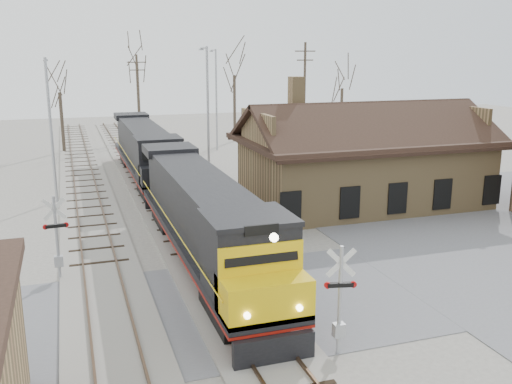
% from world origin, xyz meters
% --- Properties ---
extents(ground, '(140.00, 140.00, 0.00)m').
position_xyz_m(ground, '(0.00, 0.00, 0.00)').
color(ground, '#A29D93').
rests_on(ground, ground).
extents(road, '(60.00, 9.00, 0.03)m').
position_xyz_m(road, '(0.00, 0.00, 0.01)').
color(road, slate).
rests_on(road, ground).
extents(track_main, '(3.40, 90.00, 0.24)m').
position_xyz_m(track_main, '(0.00, 15.00, 0.07)').
color(track_main, '#A29D93').
rests_on(track_main, ground).
extents(track_siding, '(3.40, 90.00, 0.24)m').
position_xyz_m(track_siding, '(-4.50, 15.00, 0.07)').
color(track_siding, '#A29D93').
rests_on(track_siding, ground).
extents(depot, '(15.20, 9.31, 7.90)m').
position_xyz_m(depot, '(11.99, 12.00, 2.41)').
color(depot, '#9E8052').
rests_on(depot, ground).
extents(locomotive_lead, '(2.79, 18.72, 4.15)m').
position_xyz_m(locomotive_lead, '(0.00, 4.32, 2.18)').
color(locomotive_lead, black).
rests_on(locomotive_lead, ground).
extents(locomotive_trailing, '(2.79, 18.72, 3.93)m').
position_xyz_m(locomotive_trailing, '(0.00, 23.32, 2.18)').
color(locomotive_trailing, black).
rests_on(locomotive_trailing, ground).
extents(crossbuck_near, '(1.01, 0.33, 3.59)m').
position_xyz_m(crossbuck_near, '(2.18, -4.40, 1.71)').
color(crossbuck_near, '#A5A8AD').
rests_on(crossbuck_near, ground).
extents(crossbuck_far, '(1.03, 0.27, 3.61)m').
position_xyz_m(crossbuck_far, '(-6.18, 4.82, 1.73)').
color(crossbuck_far, '#A5A8AD').
rests_on(crossbuck_far, ground).
extents(streetlight_a, '(0.25, 2.04, 9.04)m').
position_xyz_m(streetlight_a, '(-6.38, 18.74, 5.06)').
color(streetlight_a, '#A5A8AD').
rests_on(streetlight_a, ground).
extents(streetlight_b, '(0.25, 2.04, 9.75)m').
position_xyz_m(streetlight_b, '(4.19, 20.76, 5.42)').
color(streetlight_b, '#A5A8AD').
rests_on(streetlight_b, ground).
extents(streetlight_c, '(0.25, 2.04, 9.68)m').
position_xyz_m(streetlight_c, '(8.53, 35.07, 5.39)').
color(streetlight_c, '#A5A8AD').
rests_on(streetlight_c, ground).
extents(utility_pole_b, '(2.00, 0.24, 9.18)m').
position_xyz_m(utility_pole_b, '(2.06, 42.98, 4.81)').
color(utility_pole_b, '#382D23').
rests_on(utility_pole_b, ground).
extents(utility_pole_c, '(2.00, 0.24, 10.28)m').
position_xyz_m(utility_pole_c, '(15.78, 30.31, 5.37)').
color(utility_pole_c, '#382D23').
rests_on(utility_pole_c, ground).
extents(tree_b, '(3.80, 3.80, 9.30)m').
position_xyz_m(tree_b, '(-5.81, 38.46, 6.62)').
color(tree_b, '#382D23').
rests_on(tree_b, ground).
extents(tree_c, '(5.50, 5.50, 13.47)m').
position_xyz_m(tree_c, '(2.31, 45.04, 9.60)').
color(tree_c, '#382D23').
rests_on(tree_c, ground).
extents(tree_d, '(4.69, 4.69, 11.49)m').
position_xyz_m(tree_d, '(11.88, 40.13, 8.19)').
color(tree_d, '#382D23').
rests_on(tree_d, ground).
extents(tree_e, '(3.77, 3.77, 9.23)m').
position_xyz_m(tree_e, '(22.84, 36.60, 6.56)').
color(tree_e, '#382D23').
rests_on(tree_e, ground).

